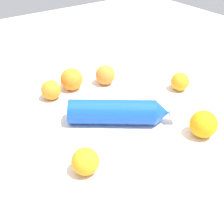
% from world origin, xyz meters
% --- Properties ---
extents(ground_plane, '(2.40, 2.40, 0.00)m').
position_xyz_m(ground_plane, '(0.00, 0.00, 0.00)').
color(ground_plane, silver).
extents(water_bottle, '(0.24, 0.29, 0.07)m').
position_xyz_m(water_bottle, '(-0.04, -0.02, 0.04)').
color(water_bottle, blue).
rests_on(water_bottle, ground_plane).
extents(orange_0, '(0.07, 0.07, 0.07)m').
position_xyz_m(orange_0, '(0.21, 0.08, 0.03)').
color(orange_0, orange).
rests_on(orange_0, ground_plane).
extents(orange_1, '(0.08, 0.08, 0.08)m').
position_xyz_m(orange_1, '(0.23, -0.01, 0.04)').
color(orange_1, orange).
rests_on(orange_1, ground_plane).
extents(orange_2, '(0.06, 0.06, 0.06)m').
position_xyz_m(orange_2, '(0.00, -0.32, 0.03)').
color(orange_2, orange).
rests_on(orange_2, ground_plane).
extents(orange_3, '(0.07, 0.07, 0.07)m').
position_xyz_m(orange_3, '(0.19, -0.13, 0.04)').
color(orange_3, orange).
rests_on(orange_3, ground_plane).
extents(orange_4, '(0.07, 0.07, 0.07)m').
position_xyz_m(orange_4, '(-0.16, 0.17, 0.03)').
color(orange_4, orange).
rests_on(orange_4, ground_plane).
extents(orange_5, '(0.08, 0.08, 0.08)m').
position_xyz_m(orange_5, '(-0.23, -0.18, 0.04)').
color(orange_5, orange).
rests_on(orange_5, ground_plane).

